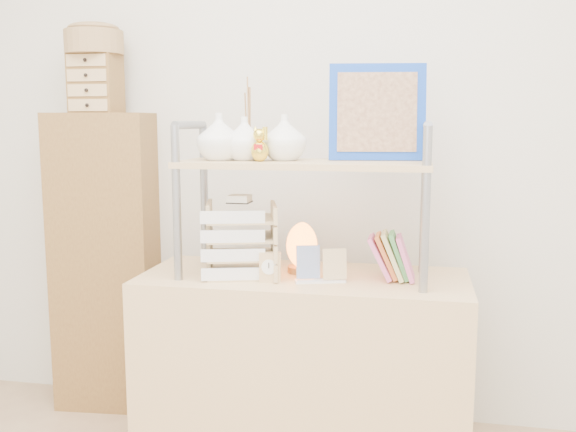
# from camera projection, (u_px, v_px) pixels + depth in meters

# --- Properties ---
(desk) EXTENTS (1.20, 0.50, 0.75)m
(desk) POSITION_uv_depth(u_px,v_px,m) (303.00, 372.00, 2.42)
(desk) COLOR tan
(desk) RESTS_ON ground
(cabinet) EXTENTS (0.47, 0.28, 1.35)m
(cabinet) POSITION_uv_depth(u_px,v_px,m) (106.00, 262.00, 2.93)
(cabinet) COLOR brown
(cabinet) RESTS_ON ground
(hutch) EXTENTS (0.90, 0.34, 0.77)m
(hutch) POSITION_uv_depth(u_px,v_px,m) (289.00, 154.00, 2.32)
(hutch) COLOR gray
(hutch) RESTS_ON desk
(letter_tray) EXTENTS (0.30, 0.29, 0.30)m
(letter_tray) POSITION_uv_depth(u_px,v_px,m) (240.00, 244.00, 2.35)
(letter_tray) COLOR tan
(letter_tray) RESTS_ON desk
(salt_lamp) EXTENTS (0.12, 0.12, 0.19)m
(salt_lamp) POSITION_uv_depth(u_px,v_px,m) (302.00, 247.00, 2.40)
(salt_lamp) COLOR brown
(salt_lamp) RESTS_ON desk
(desk_clock) EXTENTS (0.08, 0.04, 0.11)m
(desk_clock) POSITION_uv_depth(u_px,v_px,m) (270.00, 267.00, 2.26)
(desk_clock) COLOR tan
(desk_clock) RESTS_ON desk
(postcard_stand) EXTENTS (0.19, 0.10, 0.13)m
(postcard_stand) POSITION_uv_depth(u_px,v_px,m) (321.00, 272.00, 2.27)
(postcard_stand) COLOR white
(postcard_stand) RESTS_ON desk
(drawer_chest) EXTENTS (0.20, 0.16, 0.25)m
(drawer_chest) POSITION_uv_depth(u_px,v_px,m) (96.00, 84.00, 2.79)
(drawer_chest) COLOR brown
(drawer_chest) RESTS_ON cabinet
(woven_basket) EXTENTS (0.25, 0.25, 0.10)m
(woven_basket) POSITION_uv_depth(u_px,v_px,m) (94.00, 42.00, 2.76)
(woven_basket) COLOR olive
(woven_basket) RESTS_ON drawer_chest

